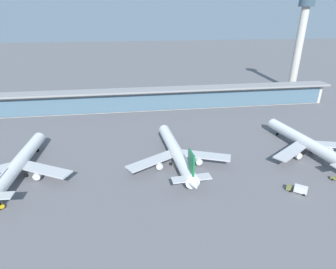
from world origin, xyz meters
TOP-DOWN VIEW (x-y plane):
  - ground_plane at (0.00, 0.00)m, footprint 1200.00×1200.00m
  - airliner_left_stand at (-65.84, 0.07)m, footprint 47.59×61.95m
  - airliner_centre_stand at (1.59, 0.92)m, footprint 47.54×61.98m
  - airliner_right_stand at (66.26, 1.27)m, footprint 47.19×61.88m
  - service_truck_near_nose_yellow at (-65.35, -21.53)m, footprint 3.24×3.21m
  - service_truck_mid_apron_olive at (43.54, -28.75)m, footprint 7.13×6.36m
  - terminal_building at (0.00, 78.45)m, footprint 257.00×12.80m
  - control_tower at (126.83, 115.99)m, footprint 12.00×12.00m

SIDE VIEW (x-z plane):
  - ground_plane at x=0.00m, z-range 0.00..0.00m
  - service_truck_near_nose_yellow at x=-65.35m, z-range -0.15..1.90m
  - service_truck_mid_apron_olive at x=43.54m, z-range 0.14..3.24m
  - airliner_left_stand at x=-65.84m, z-range -3.05..13.44m
  - airliner_centre_stand at x=1.59m, z-range -3.05..13.44m
  - airliner_right_stand at x=66.26m, z-range -3.05..13.44m
  - terminal_building at x=0.00m, z-range 0.27..15.47m
  - control_tower at x=126.83m, z-range 3.47..83.52m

